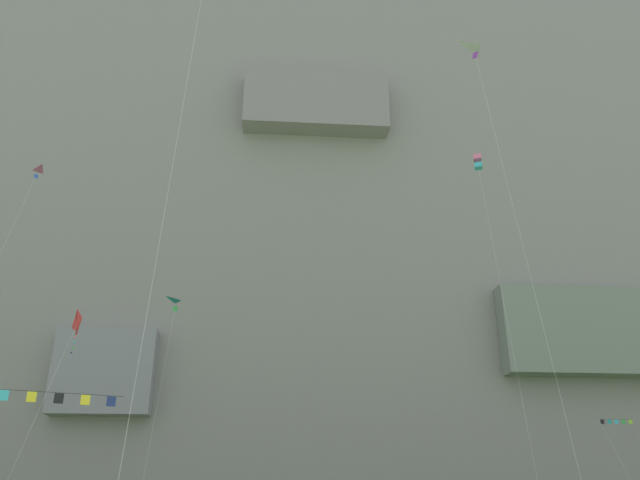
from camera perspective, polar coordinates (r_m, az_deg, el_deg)
cliff_face at (r=82.81m, az=-1.17°, el=2.99°), size 180.00×33.23×79.51m
kite_delta_far_right at (r=54.67m, az=-25.25°, el=4.19°), size 3.12×5.92×27.66m
kite_delta_low_right at (r=45.03m, az=14.59°, el=15.55°), size 1.90×5.07×31.58m
kite_diamond_mid_center at (r=41.56m, az=-21.56°, el=-7.80°), size 3.16×2.85×14.21m
kite_banner_upper_right at (r=27.06m, az=-23.30°, el=-13.85°), size 4.73×3.73×6.95m
kite_delta_mid_right at (r=51.50m, az=-12.64°, el=-6.33°), size 1.90×4.95×17.93m
kite_banner_mid_left at (r=57.14m, az=25.66°, el=-15.63°), size 2.84×5.95×9.63m
kite_box_high_left at (r=49.02m, az=14.21°, el=6.63°), size 1.01×2.95×27.56m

